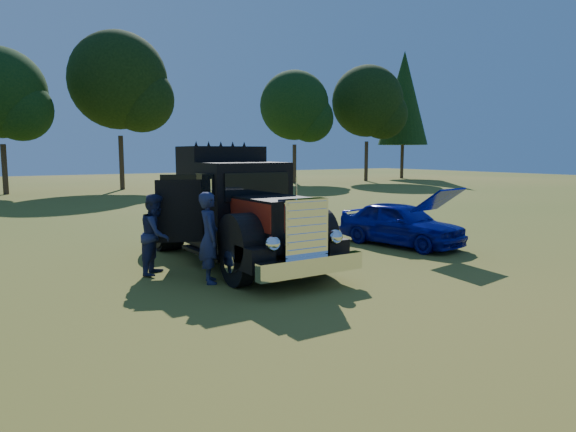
# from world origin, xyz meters

# --- Properties ---
(ground) EXTENTS (120.00, 120.00, 0.00)m
(ground) POSITION_xyz_m (0.00, 0.00, 0.00)
(ground) COLOR #455E1B
(ground) RESTS_ON ground
(treeline) EXTENTS (67.22, 24.04, 13.84)m
(treeline) POSITION_xyz_m (-1.85, 27.01, 7.67)
(treeline) COLOR #2D2116
(treeline) RESTS_ON ground
(diamond_t_truck) EXTENTS (3.30, 7.16, 3.00)m
(diamond_t_truck) POSITION_xyz_m (-0.72, 1.19, 1.28)
(diamond_t_truck) COLOR black
(diamond_t_truck) RESTS_ON ground
(hotrod_coupe) EXTENTS (2.24, 4.34, 1.89)m
(hotrod_coupe) POSITION_xyz_m (4.68, 0.76, 0.68)
(hotrod_coupe) COLOR navy
(hotrod_coupe) RESTS_ON ground
(spectator_near) EXTENTS (0.67, 0.84, 2.00)m
(spectator_near) POSITION_xyz_m (-2.11, -0.26, 1.00)
(spectator_near) COLOR #20304B
(spectator_near) RESTS_ON ground
(spectator_far) EXTENTS (1.13, 1.16, 1.89)m
(spectator_far) POSITION_xyz_m (-2.83, 1.16, 0.94)
(spectator_far) COLOR #1A263D
(spectator_far) RESTS_ON ground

